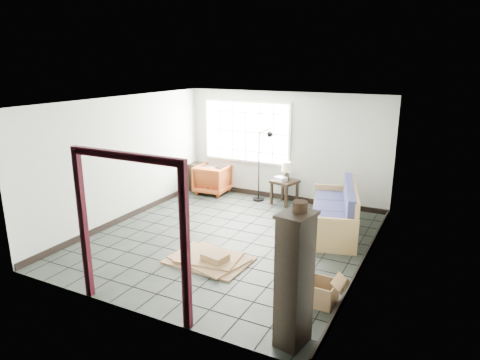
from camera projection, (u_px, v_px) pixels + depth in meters
The scene contains 15 objects.
ground at pixel (230, 239), 8.16m from camera, with size 5.50×5.50×0.00m, color black.
room_shell at pixel (230, 153), 7.73m from camera, with size 5.02×5.52×2.61m.
window_panel at pixel (246, 132), 10.48m from camera, with size 2.32×0.08×1.52m.
doorway_trim at pixel (129, 215), 5.48m from camera, with size 1.80×0.08×2.20m.
futon_sofa at pixel (337, 215), 8.44m from camera, with size 1.37×2.31×0.96m.
armchair at pixel (213, 178), 10.90m from camera, with size 0.78×0.73×0.81m, color maroon.
side_table at pixel (285, 185), 10.02m from camera, with size 0.66×0.66×0.59m.
table_lamp at pixel (287, 168), 9.92m from camera, with size 0.37×0.37×0.44m.
projector at pixel (281, 179), 9.94m from camera, with size 0.32×0.29×0.09m.
floor_lamp at pixel (264, 162), 10.12m from camera, with size 0.55×0.35×1.79m.
console_shelf at pixel (201, 178), 11.07m from camera, with size 0.95×0.57×0.69m.
tall_shelf at pixel (294, 280), 4.93m from camera, with size 0.42×0.51×1.66m.
pot at pixel (300, 207), 4.72m from camera, with size 0.21×0.21×0.13m.
open_box at pixel (318, 291), 5.99m from camera, with size 0.81×0.43×0.45m.
cardboard_pile at pixel (210, 259), 7.23m from camera, with size 1.39×1.13×0.20m.
Camera 1 is at (3.62, -6.64, 3.28)m, focal length 32.00 mm.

